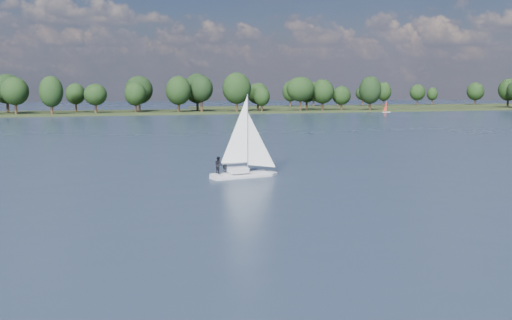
% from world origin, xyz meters
% --- Properties ---
extents(ground, '(700.00, 700.00, 0.00)m').
position_xyz_m(ground, '(0.00, 100.00, 0.00)').
color(ground, '#233342').
rests_on(ground, ground).
extents(far_shore, '(660.00, 40.00, 1.50)m').
position_xyz_m(far_shore, '(0.00, 212.00, 0.00)').
color(far_shore, black).
rests_on(far_shore, ground).
extents(far_shore_back, '(220.00, 30.00, 1.40)m').
position_xyz_m(far_shore_back, '(160.00, 260.00, 0.00)').
color(far_shore_back, black).
rests_on(far_shore_back, ground).
extents(sailboat, '(6.85, 2.84, 8.75)m').
position_xyz_m(sailboat, '(3.39, 42.43, 2.44)').
color(sailboat, silver).
rests_on(sailboat, ground).
extents(dinghy_orange, '(3.28, 1.71, 4.99)m').
position_xyz_m(dinghy_orange, '(112.32, 188.22, 1.18)').
color(dinghy_orange, white).
rests_on(dinghy_orange, ground).
extents(treeline, '(562.87, 73.96, 17.56)m').
position_xyz_m(treeline, '(-3.93, 208.09, 8.07)').
color(treeline, black).
rests_on(treeline, ground).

